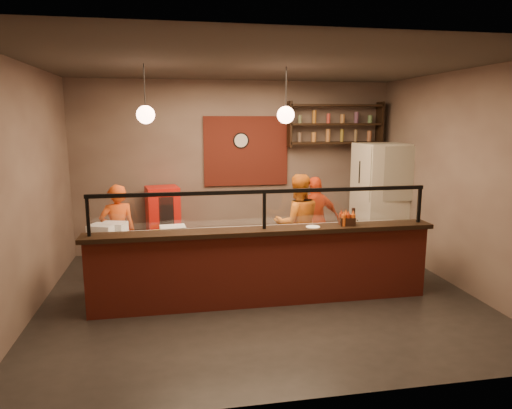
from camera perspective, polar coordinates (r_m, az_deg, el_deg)
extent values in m
plane|color=black|center=(6.67, 0.49, -11.32)|extent=(6.00, 6.00, 0.00)
plane|color=#39332C|center=(6.23, 0.54, 17.14)|extent=(6.00, 6.00, 0.00)
plane|color=#786558|center=(8.70, -2.57, 4.71)|extent=(6.00, 0.00, 6.00)
plane|color=#786558|center=(6.41, -26.85, 1.48)|extent=(0.00, 5.00, 5.00)
plane|color=#786558|center=(7.42, 23.95, 2.79)|extent=(0.00, 5.00, 5.00)
plane|color=#786558|center=(3.87, 7.45, -2.78)|extent=(6.00, 0.00, 6.00)
cube|color=maroon|center=(8.68, -1.24, 6.69)|extent=(1.60, 0.04, 1.30)
cube|color=maroon|center=(6.22, 1.02, -8.06)|extent=(4.60, 0.25, 1.00)
cube|color=black|center=(6.07, 1.03, -3.31)|extent=(4.70, 0.37, 0.06)
cube|color=gray|center=(6.71, 0.17, -7.32)|extent=(4.60, 0.75, 0.85)
cube|color=beige|center=(6.59, 0.18, -3.60)|extent=(4.60, 0.75, 0.05)
cube|color=white|center=(6.01, 1.04, -0.72)|extent=(4.40, 0.02, 0.50)
cube|color=black|center=(5.97, 1.05, 1.63)|extent=(4.50, 0.05, 0.05)
cube|color=black|center=(5.99, -20.26, -1.42)|extent=(0.04, 0.04, 0.50)
cube|color=black|center=(6.01, 1.04, -0.72)|extent=(0.04, 0.04, 0.50)
cube|color=black|center=(6.80, 19.72, -0.03)|extent=(0.04, 0.04, 0.50)
cube|color=black|center=(8.95, 9.82, 7.62)|extent=(1.80, 0.28, 0.04)
cube|color=black|center=(8.94, 9.89, 9.86)|extent=(1.80, 0.28, 0.04)
cube|color=black|center=(8.94, 9.96, 12.10)|extent=(1.80, 0.28, 0.04)
cube|color=black|center=(8.67, 4.21, 9.97)|extent=(0.04, 0.28, 0.85)
cube|color=black|center=(9.29, 15.19, 9.67)|extent=(0.04, 0.28, 0.85)
cylinder|color=black|center=(8.64, -1.90, 8.00)|extent=(0.30, 0.04, 0.30)
cylinder|color=black|center=(6.30, -13.77, 14.04)|extent=(0.01, 0.01, 0.60)
sphere|color=#FFB58C|center=(6.29, -13.63, 10.86)|extent=(0.24, 0.24, 0.24)
cylinder|color=black|center=(6.48, 3.78, 14.20)|extent=(0.01, 0.01, 0.60)
sphere|color=#FFB58C|center=(6.47, 3.74, 11.11)|extent=(0.24, 0.24, 0.24)
imported|color=#DF4E15|center=(7.47, -16.86, -3.31)|extent=(0.64, 0.52, 1.51)
imported|color=#C96412|center=(7.51, 5.22, -2.36)|extent=(0.80, 0.63, 1.62)
imported|color=#EC4516|center=(8.10, 7.44, -1.86)|extent=(0.92, 0.46, 1.51)
cube|color=beige|center=(8.76, 15.31, 0.63)|extent=(0.93, 0.87, 2.06)
cube|color=red|center=(8.43, -11.52, -2.20)|extent=(0.64, 0.61, 1.31)
cylinder|color=beige|center=(6.51, 1.25, -3.48)|extent=(0.56, 0.56, 0.01)
cube|color=silver|center=(6.62, -18.63, -3.11)|extent=(0.42, 0.38, 0.17)
cube|color=silver|center=(6.70, -17.39, -2.88)|extent=(0.40, 0.35, 0.17)
cube|color=white|center=(6.28, -10.35, -3.44)|extent=(0.36, 0.30, 0.17)
cylinder|color=gold|center=(6.58, -11.49, -3.32)|extent=(0.38, 0.11, 0.06)
cube|color=black|center=(6.38, 11.31, -2.05)|extent=(0.22, 0.18, 0.11)
cylinder|color=black|center=(6.46, 12.06, -1.40)|extent=(0.05, 0.05, 0.22)
cylinder|color=white|center=(6.18, 7.13, -2.80)|extent=(0.19, 0.19, 0.01)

